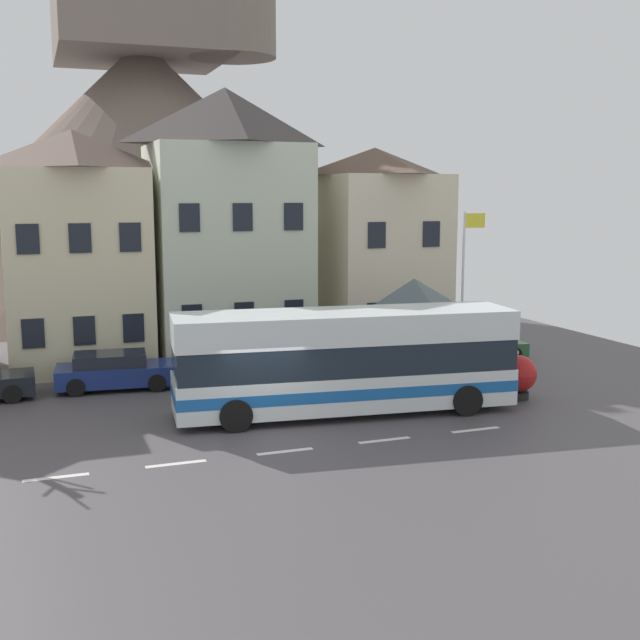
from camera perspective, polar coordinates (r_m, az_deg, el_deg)
name	(u,v)px	position (r m, az deg, el deg)	size (l,w,h in m)	color
ground_plane	(267,435)	(23.92, -3.79, -8.15)	(40.00, 60.00, 0.07)	#4E494C
townhouse_01	(76,250)	(33.90, -16.97, 4.80)	(5.47, 5.67, 9.54)	beige
townhouse_02	(227,225)	(34.58, -6.64, 6.74)	(6.35, 5.36, 11.40)	beige
townhouse_03	(374,247)	(37.40, 3.87, 5.18)	(5.15, 6.41, 9.11)	beige
hilltop_castle	(147,162)	(56.12, -12.25, 10.97)	(35.18, 35.18, 25.89)	#67574E
transit_bus	(345,362)	(25.67, 1.79, -3.02)	(11.14, 3.75, 3.32)	silver
bus_shelter	(414,298)	(30.68, 6.70, 1.59)	(3.60, 3.60, 3.84)	#473D33
parked_car_01	(115,371)	(30.03, -14.41, -3.53)	(4.39, 2.28, 1.32)	navy
parked_car_02	(479,345)	(34.84, 11.27, -1.74)	(4.14, 2.23, 1.30)	#2C5A34
pedestrian_00	(469,364)	(29.79, 10.59, -3.10)	(0.33, 0.37, 1.61)	#38332D
pedestrian_01	(429,362)	(29.61, 7.75, -3.01)	(0.36, 0.35, 1.62)	#2D2D38
pedestrian_02	(515,370)	(28.94, 13.73, -3.49)	(0.34, 0.36, 1.62)	black
public_bench	(346,359)	(32.13, 1.87, -2.77)	(1.59, 0.48, 0.87)	#33473D
flagpole	(465,280)	(31.59, 10.28, 2.85)	(0.95, 0.10, 6.35)	silver
harbour_buoy	(518,375)	(28.44, 13.95, -3.83)	(1.27, 1.27, 1.52)	black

